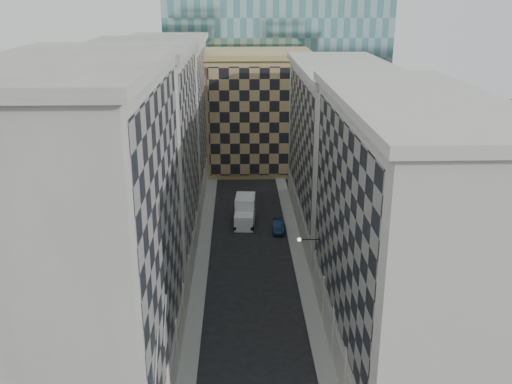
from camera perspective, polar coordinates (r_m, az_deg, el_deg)
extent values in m
cube|color=gray|center=(59.66, -5.57, -7.92)|extent=(1.50, 100.00, 0.15)
cube|color=gray|center=(59.88, 4.60, -7.78)|extent=(1.50, 100.00, 0.15)
cube|color=#9A948A|center=(38.69, -16.38, -5.53)|extent=(10.00, 22.00, 23.00)
cube|color=gray|center=(37.16, -9.29, -3.48)|extent=(0.25, 19.36, 18.00)
cube|color=#9A948A|center=(42.83, -8.55, -17.70)|extent=(0.45, 21.12, 3.20)
cube|color=#9A948A|center=(35.59, -18.19, 12.11)|extent=(10.80, 22.80, 0.70)
cylinder|color=#9A948A|center=(44.72, -8.39, -14.98)|extent=(0.90, 0.90, 4.40)
cylinder|color=#9A948A|center=(49.34, -7.70, -11.40)|extent=(0.90, 0.90, 4.40)
cube|color=gray|center=(59.11, -11.31, 2.93)|extent=(10.00, 22.00, 22.00)
cube|color=gray|center=(58.10, -6.64, 4.44)|extent=(0.25, 19.36, 17.00)
cube|color=gray|center=(61.76, -6.33, -5.39)|extent=(0.45, 21.12, 3.20)
cube|color=gray|center=(57.06, -12.07, 13.94)|extent=(10.80, 22.80, 0.70)
cylinder|color=gray|center=(54.13, -7.15, -8.44)|extent=(0.90, 0.90, 4.40)
cylinder|color=gray|center=(59.04, -6.69, -5.97)|extent=(0.90, 0.90, 4.40)
cylinder|color=gray|center=(64.04, -6.30, -3.88)|extent=(0.90, 0.90, 4.40)
cylinder|color=gray|center=(69.13, -5.98, -2.10)|extent=(0.90, 0.90, 4.40)
cube|color=#9A948A|center=(80.36, -8.86, 6.99)|extent=(10.00, 22.00, 21.00)
cube|color=gray|center=(79.62, -5.40, 8.12)|extent=(0.25, 19.36, 16.00)
cube|color=#9A948A|center=(82.24, -5.23, 0.99)|extent=(0.45, 21.12, 3.20)
cube|color=#9A948A|center=(78.83, -9.27, 14.71)|extent=(10.80, 22.80, 0.70)
cylinder|color=#9A948A|center=(74.27, -5.70, -0.56)|extent=(0.90, 0.90, 4.40)
cylinder|color=#9A948A|center=(79.45, -5.45, 0.78)|extent=(0.90, 0.90, 4.40)
cylinder|color=#9A948A|center=(84.68, -5.24, 1.96)|extent=(0.90, 0.90, 4.40)
cylinder|color=#9A948A|center=(89.94, -5.05, 2.99)|extent=(0.90, 0.90, 4.40)
cube|color=#B9B5AA|center=(43.46, 14.71, -4.74)|extent=(10.00, 26.00, 20.00)
cube|color=gray|center=(41.76, 8.44, -3.06)|extent=(0.25, 22.88, 15.00)
cube|color=#B9B5AA|center=(46.40, 7.93, -14.45)|extent=(0.45, 24.96, 3.20)
cube|color=#B9B5AA|center=(40.51, 15.94, 8.78)|extent=(10.80, 26.80, 0.70)
cylinder|color=#B9B5AA|center=(41.91, 9.39, -17.66)|extent=(0.90, 0.90, 4.40)
cylinder|color=#B9B5AA|center=(46.10, 8.15, -13.82)|extent=(0.90, 0.90, 4.40)
cylinder|color=#B9B5AA|center=(50.47, 7.16, -10.62)|extent=(0.90, 0.90, 4.40)
cylinder|color=#B9B5AA|center=(54.99, 6.34, -7.94)|extent=(0.90, 0.90, 4.40)
cube|color=#B9B5AA|center=(68.47, 8.52, 4.02)|extent=(10.00, 28.00, 19.00)
cube|color=gray|center=(67.39, 4.48, 5.25)|extent=(0.25, 24.64, 14.00)
cube|color=#B9B5AA|center=(70.25, 4.35, -2.22)|extent=(0.45, 26.88, 3.20)
cube|color=#B9B5AA|center=(66.61, 8.94, 12.22)|extent=(10.80, 28.80, 0.70)
cube|color=tan|center=(92.86, 0.18, 7.90)|extent=(16.00, 14.00, 18.00)
cube|color=tan|center=(85.91, 0.34, 6.98)|extent=(15.20, 0.25, 16.50)
cube|color=tan|center=(91.49, 0.18, 13.68)|extent=(16.80, 14.80, 0.80)
cube|color=#2B2621|center=(105.84, -1.20, 12.03)|extent=(6.00, 6.00, 28.00)
cylinder|color=gray|center=(33.44, -9.93, -16.10)|extent=(0.10, 2.33, 2.33)
cylinder|color=gray|center=(36.75, -9.09, -12.51)|extent=(0.10, 2.33, 2.33)
cylinder|color=black|center=(51.86, 5.34, -4.75)|extent=(1.80, 0.08, 0.08)
sphere|color=#FFE5B2|center=(51.76, 4.35, -4.77)|extent=(0.36, 0.36, 0.36)
cube|color=white|center=(69.60, -1.21, -2.96)|extent=(2.47, 2.66, 1.88)
cube|color=white|center=(71.87, -1.08, -1.64)|extent=(2.67, 3.92, 3.23)
cylinder|color=black|center=(69.08, -2.11, -3.56)|extent=(0.38, 0.96, 0.94)
cylinder|color=black|center=(68.95, -0.38, -3.59)|extent=(0.38, 0.96, 0.94)
cylinder|color=black|center=(73.51, -1.83, -2.12)|extent=(0.38, 0.96, 0.94)
cylinder|color=black|center=(73.40, -0.20, -2.15)|extent=(0.38, 0.96, 0.94)
imported|color=#10213D|center=(69.03, 2.22, -3.42)|extent=(1.56, 4.03, 1.31)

